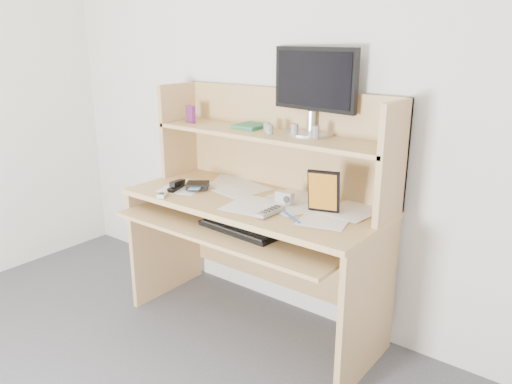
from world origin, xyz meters
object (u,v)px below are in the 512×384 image
Objects in this scene: desk at (262,206)px; tv_remote at (271,212)px; keyboard at (240,228)px; game_case at (324,191)px; monitor at (314,89)px.

tv_remote is at bearing -44.78° from desk.
keyboard is 2.49× the size of tv_remote.
desk reaches higher than game_case.
game_case is at bearing 41.20° from tv_remote.
monitor is (0.13, 0.45, 0.65)m from keyboard.
keyboard is at bearing -154.94° from tv_remote.
tv_remote is at bearing -157.29° from game_case.
monitor is (-0.21, 0.22, 0.45)m from game_case.
game_case is (0.19, 0.16, 0.10)m from tv_remote.
desk is at bearing 107.60° from keyboard.
desk reaches higher than tv_remote.
game_case is at bearing -6.79° from desk.
monitor reaches higher than keyboard.
monitor is at bearing 116.09° from game_case.
desk is at bearing 156.13° from game_case.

